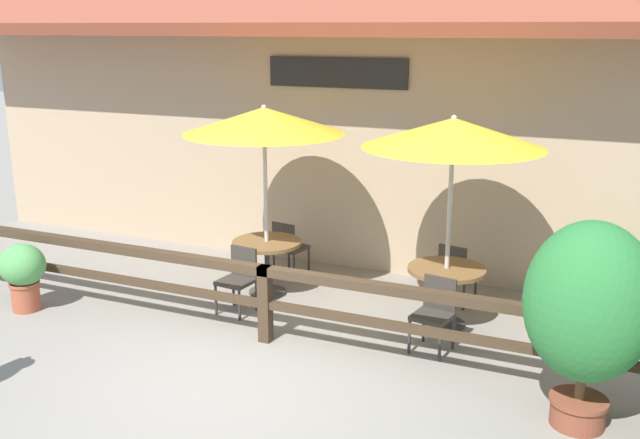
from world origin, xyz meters
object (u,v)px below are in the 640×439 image
patio_umbrella_middle (453,133)px  chair_middle_wallside (456,271)px  dining_table_near (267,251)px  chair_near_wallside (289,246)px  potted_plant_tall_tropical (589,307)px  chair_near_streetside (239,277)px  chair_middle_streetside (435,311)px  patio_umbrella_near (264,121)px  dining_table_middle (446,279)px  potted_plant_small_flowering (23,272)px

patio_umbrella_middle → chair_middle_wallside: patio_umbrella_middle is taller
dining_table_near → chair_near_wallside: size_ratio=1.12×
chair_near_wallside → potted_plant_tall_tropical: potted_plant_tall_tropical is taller
chair_near_streetside → chair_middle_streetside: (2.67, -0.11, 0.00)m
patio_umbrella_near → dining_table_near: 1.83m
chair_near_streetside → dining_table_middle: chair_near_streetside is taller
chair_near_wallside → potted_plant_small_flowering: potted_plant_small_flowering is taller
dining_table_near → chair_near_wallside: (-0.03, 0.74, -0.13)m
potted_plant_small_flowering → dining_table_middle: bearing=18.3°
dining_table_near → chair_middle_wallside: bearing=13.9°
chair_near_wallside → chair_near_streetside: bearing=100.7°
dining_table_near → potted_plant_tall_tropical: (4.31, -1.91, 0.59)m
patio_umbrella_near → potted_plant_small_flowering: (-2.66, -1.85, -1.90)m
chair_near_wallside → potted_plant_tall_tropical: size_ratio=0.43×
chair_middle_wallside → potted_plant_small_flowering: potted_plant_small_flowering is taller
chair_middle_wallside → potted_plant_small_flowering: bearing=37.9°
dining_table_near → chair_middle_streetside: bearing=-17.9°
patio_umbrella_near → potted_plant_tall_tropical: patio_umbrella_near is taller
potted_plant_tall_tropical → potted_plant_small_flowering: potted_plant_tall_tropical is taller
dining_table_middle → patio_umbrella_near: bearing=177.5°
chair_middle_wallside → patio_umbrella_near: bearing=26.3°
potted_plant_small_flowering → chair_middle_wallside: bearing=25.5°
dining_table_middle → chair_middle_streetside: chair_middle_streetside is taller
chair_near_wallside → chair_middle_wallside: 2.56m
dining_table_near → chair_near_wallside: chair_near_wallside is taller
potted_plant_small_flowering → patio_umbrella_near: bearing=34.8°
dining_table_near → dining_table_middle: bearing=-2.5°
dining_table_middle → potted_plant_small_flowering: potted_plant_small_flowering is taller
chair_middle_streetside → potted_plant_tall_tropical: (1.67, -1.06, 0.72)m
chair_near_wallside → patio_umbrella_middle: 3.37m
chair_near_streetside → chair_middle_streetside: bearing=4.2°
patio_umbrella_middle → potted_plant_tall_tropical: patio_umbrella_middle is taller
chair_near_streetside → dining_table_middle: (2.61, 0.63, 0.13)m
potted_plant_tall_tropical → potted_plant_small_flowering: (-6.97, 0.07, -0.66)m
chair_near_wallside → chair_middle_wallside: bearing=-171.7°
patio_umbrella_near → chair_near_streetside: bearing=-92.2°
patio_umbrella_middle → potted_plant_tall_tropical: size_ratio=1.32×
chair_middle_wallside → potted_plant_tall_tropical: potted_plant_tall_tropical is taller
potted_plant_small_flowering → dining_table_near: bearing=34.8°
patio_umbrella_middle → chair_middle_wallside: (-0.05, 0.74, -1.96)m
patio_umbrella_middle → chair_middle_streetside: 2.10m
dining_table_near → chair_near_streetside: (-0.03, -0.74, -0.13)m
chair_near_streetside → dining_table_middle: size_ratio=0.89×
patio_umbrella_middle → chair_near_wallside: bearing=161.8°
patio_umbrella_near → patio_umbrella_middle: 2.58m
chair_near_wallside → chair_middle_streetside: (2.66, -1.60, 0.00)m
chair_near_wallside → potted_plant_small_flowering: 3.69m
chair_near_wallside → dining_table_middle: (2.60, -0.86, 0.13)m
patio_umbrella_near → dining_table_near: patio_umbrella_near is taller
dining_table_near → potted_plant_tall_tropical: 4.75m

